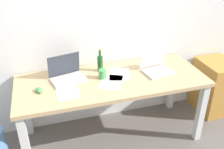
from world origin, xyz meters
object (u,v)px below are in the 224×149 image
at_px(filing_cabinet, 214,86).
at_px(computer_mouse, 39,90).
at_px(laptop_right, 156,67).
at_px(desk, 112,87).
at_px(beer_bottle, 100,63).
at_px(laptop_left, 67,74).
at_px(coffee_mug, 103,74).

bearing_deg(filing_cabinet, computer_mouse, -175.31).
height_order(laptop_right, filing_cabinet, laptop_right).
bearing_deg(laptop_right, desk, -177.18).
height_order(desk, laptop_right, laptop_right).
distance_m(desk, filing_cabinet, 1.45).
xyz_separation_m(beer_bottle, filing_cabinet, (1.47, -0.08, -0.50)).
bearing_deg(laptop_left, beer_bottle, 13.05).
relative_size(laptop_left, laptop_right, 1.13).
height_order(beer_bottle, filing_cabinet, beer_bottle).
bearing_deg(desk, coffee_mug, 153.95).
relative_size(computer_mouse, filing_cabinet, 0.15).
distance_m(laptop_right, coffee_mug, 0.59).
distance_m(coffee_mug, filing_cabinet, 1.56).
relative_size(laptop_right, coffee_mug, 3.52).
height_order(beer_bottle, coffee_mug, beer_bottle).
relative_size(laptop_right, computer_mouse, 3.34).
distance_m(desk, laptop_right, 0.52).
height_order(computer_mouse, coffee_mug, coffee_mug).
bearing_deg(laptop_left, desk, -16.23).
bearing_deg(computer_mouse, coffee_mug, -7.49).
relative_size(computer_mouse, coffee_mug, 1.05).
distance_m(laptop_left, beer_bottle, 0.38).
height_order(desk, beer_bottle, beer_bottle).
xyz_separation_m(laptop_left, filing_cabinet, (1.84, 0.01, -0.46)).
distance_m(laptop_left, coffee_mug, 0.36).
height_order(computer_mouse, filing_cabinet, computer_mouse).
relative_size(laptop_right, beer_bottle, 1.34).
relative_size(laptop_left, filing_cabinet, 0.56).
bearing_deg(filing_cabinet, beer_bottle, 176.97).
bearing_deg(laptop_right, coffee_mug, 178.25).
xyz_separation_m(laptop_right, computer_mouse, (-1.22, -0.07, -0.03)).
distance_m(beer_bottle, filing_cabinet, 1.56).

